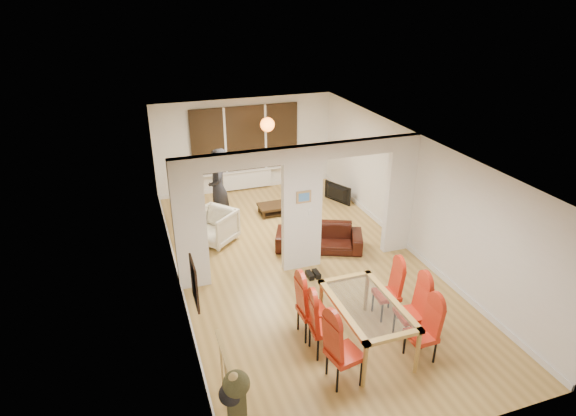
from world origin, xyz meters
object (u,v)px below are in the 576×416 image
dining_chair_lc (313,307)px  dining_chair_la (345,349)px  dining_chair_rb (411,310)px  bowl (289,202)px  dining_chair_rc (387,291)px  dining_chair_ra (422,332)px  dining_table (366,324)px  armchair (214,227)px  dining_chair_lb (324,324)px  person (218,188)px  bottle (286,197)px  coffee_table (280,208)px  television (335,194)px  sofa (319,237)px

dining_chair_lc → dining_chair_la: bearing=-87.9°
dining_chair_rb → bowl: (-0.26, 5.23, -0.25)m
dining_chair_rc → bowl: bearing=97.9°
dining_chair_ra → dining_chair_lc: bearing=140.4°
bowl → dining_chair_rc: bearing=-87.6°
dining_table → dining_chair_lc: 0.89m
armchair → dining_chair_lb: bearing=-28.8°
dining_chair_la → person: (-0.66, 5.64, 0.40)m
dining_table → bottle: size_ratio=6.81×
dining_table → dining_chair_lb: (-0.69, 0.07, 0.13)m
dining_chair_lc → dining_chair_rb: dining_chair_lc is taller
dining_chair_lb → coffee_table: 5.24m
dining_chair_la → dining_chair_ra: bearing=-8.8°
television → bottle: size_ratio=3.49×
sofa → dining_chair_ra: bearing=-64.7°
dining_chair_lc → sofa: size_ratio=0.59×
dining_chair_la → person: size_ratio=0.59×
television → dining_table: bearing=136.0°
dining_chair_lb → sofa: bearing=75.5°
dining_chair_lc → sofa: 2.94m
dining_chair_lb → person: size_ratio=0.55×
dining_chair_la → person: 5.69m
dining_chair_ra → dining_chair_rb: (0.11, 0.49, 0.03)m
dining_table → bowl: bearing=84.4°
dining_table → person: (-1.32, 5.04, 0.56)m
dining_table → dining_chair_rb: (0.77, -0.08, 0.13)m
dining_chair_lc → coffee_table: dining_chair_lc is taller
television → coffee_table: size_ratio=0.79×
dining_chair_la → bowl: 5.87m
armchair → dining_chair_la: bearing=-30.1°
sofa → person: person is taller
television → bottle: 1.42m
dining_table → person: size_ratio=0.89×
dining_chair_rc → armchair: bearing=127.9°
sofa → person: bearing=157.6°
armchair → person: 1.05m
television → bottle: same height
armchair → sofa: bearing=22.5°
dining_chair_rc → television: bearing=81.6°
dining_chair_la → bowl: (1.16, 5.75, -0.29)m
person → bowl: bearing=101.5°
dining_chair_la → coffee_table: size_ratio=1.03×
dining_table → dining_chair_rc: size_ratio=1.69×
dining_chair_la → dining_chair_ra: dining_chair_la is taller
dining_chair_ra → television: size_ratio=1.16×
sofa → dining_chair_la: bearing=-84.0°
dining_table → dining_chair_la: bearing=-137.5°
dining_chair_ra → television: 6.05m
dining_table → coffee_table: bearing=87.1°
dining_table → television: dining_table is taller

